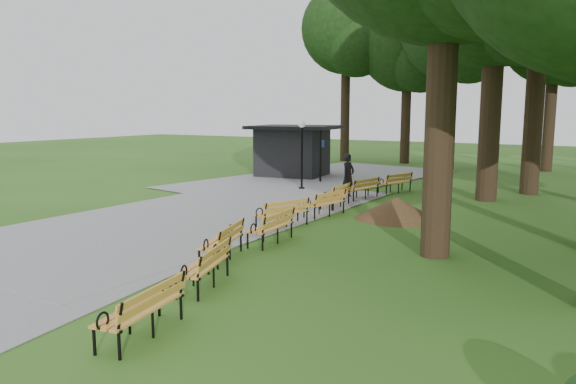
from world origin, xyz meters
The scene contains 15 objects.
ground centered at (0.00, 0.00, 0.00)m, with size 100.00×100.00×0.00m, color #2E5F1B.
path centered at (-4.00, 3.00, 0.03)m, with size 12.00×38.00×0.06m, color gray.
person centered at (-1.01, 9.04, 0.90)m, with size 0.66×0.43×1.81m, color black.
kiosk centered at (-6.64, 14.26, 1.37)m, with size 4.38×3.81×2.74m, color black, non-canonical shape.
lamp_post centered at (-3.75, 10.06, 2.23)m, with size 0.32×0.32×3.10m.
dirt_mound centered at (2.24, 5.62, 0.38)m, with size 2.35×2.35×0.76m, color #47301C.
bench_0 centered at (1.84, -5.28, 0.44)m, with size 1.90×0.64×0.88m, color gold, non-canonical shape.
bench_1 centered at (1.15, -2.88, 0.44)m, with size 1.90×0.64×0.88m, color gold, non-canonical shape.
bench_2 centered at (0.19, -1.04, 0.44)m, with size 1.90×0.64×0.88m, color gold, non-canonical shape.
bench_3 centered at (0.35, 0.93, 0.44)m, with size 1.90×0.64×0.88m, color gold, non-canonical shape.
bench_4 centered at (-0.43, 2.82, 0.44)m, with size 1.90×0.64×0.88m, color gold, non-canonical shape.
bench_5 centered at (-0.09, 5.04, 0.44)m, with size 1.90×0.64×0.88m, color gold, non-canonical shape.
bench_6 centered at (-0.49, 6.70, 0.44)m, with size 1.90×0.64×0.88m, color gold, non-canonical shape.
bench_7 centered at (-0.38, 8.90, 0.44)m, with size 1.90×0.64×0.88m, color gold, non-canonical shape.
bench_8 centered at (0.18, 11.28, 0.44)m, with size 1.90×0.64×0.88m, color gold, non-canonical shape.
Camera 1 is at (7.99, -11.16, 3.54)m, focal length 33.89 mm.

